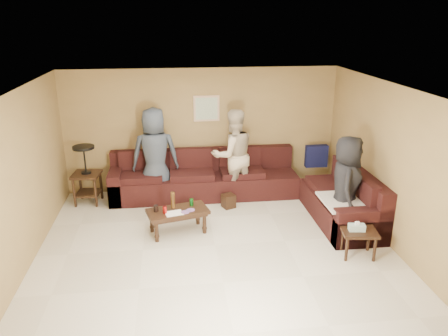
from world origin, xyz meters
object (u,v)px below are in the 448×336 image
at_px(side_table_right, 359,233).
at_px(person_left, 155,155).
at_px(coffee_table, 177,213).
at_px(person_right, 346,185).
at_px(waste_bin, 228,201).
at_px(sectional_sofa, 249,188).
at_px(end_table_left, 86,174).
at_px(person_middle, 233,155).

xyz_separation_m(side_table_right, person_left, (-3.05, 2.54, 0.55)).
xyz_separation_m(coffee_table, person_left, (-0.37, 1.45, 0.57)).
bearing_deg(person_right, waste_bin, 75.87).
bearing_deg(sectional_sofa, end_table_left, 171.52).
xyz_separation_m(sectional_sofa, coffee_table, (-1.39, -1.00, 0.03)).
distance_m(coffee_table, person_left, 1.60).
relative_size(sectional_sofa, side_table_right, 8.13).
bearing_deg(person_right, sectional_sofa, 66.47).
bearing_deg(person_middle, end_table_left, -16.02).
xyz_separation_m(end_table_left, person_right, (4.46, -1.74, 0.23)).
bearing_deg(person_right, person_middle, 64.63).
xyz_separation_m(coffee_table, waste_bin, (0.98, 0.90, -0.23)).
height_order(end_table_left, person_middle, person_middle).
xyz_separation_m(sectional_sofa, side_table_right, (1.30, -2.09, 0.05)).
distance_m(sectional_sofa, person_middle, 0.72).
xyz_separation_m(sectional_sofa, person_left, (-1.76, 0.45, 0.60)).
distance_m(side_table_right, person_right, 0.93).
bearing_deg(waste_bin, end_table_left, 168.22).
relative_size(end_table_left, side_table_right, 2.01).
bearing_deg(coffee_table, person_middle, 49.92).
distance_m(sectional_sofa, side_table_right, 2.46).
relative_size(end_table_left, person_middle, 0.64).
relative_size(coffee_table, person_left, 0.59).
relative_size(side_table_right, person_right, 0.34).
height_order(side_table_right, person_middle, person_middle).
relative_size(side_table_right, waste_bin, 2.21).
bearing_deg(end_table_left, side_table_right, -30.20).
distance_m(coffee_table, side_table_right, 2.90).
bearing_deg(person_middle, coffee_table, 36.27).
height_order(person_middle, person_right, person_middle).
bearing_deg(sectional_sofa, side_table_right, -58.18).
xyz_separation_m(side_table_right, person_right, (0.08, 0.80, 0.46)).
relative_size(sectional_sofa, person_right, 2.79).
bearing_deg(person_right, person_left, 80.52).
bearing_deg(side_table_right, person_middle, 122.59).
bearing_deg(waste_bin, side_table_right, -49.44).
bearing_deg(person_left, end_table_left, -2.89).
xyz_separation_m(side_table_right, waste_bin, (-1.70, 1.99, -0.24)).
bearing_deg(end_table_left, person_left, -0.27).
bearing_deg(end_table_left, waste_bin, -11.78).
bearing_deg(coffee_table, end_table_left, 139.23).
distance_m(end_table_left, waste_bin, 2.77).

